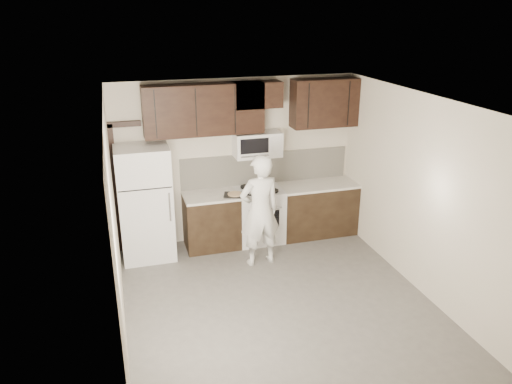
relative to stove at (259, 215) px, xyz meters
name	(u,v)px	position (x,y,z in m)	size (l,w,h in m)	color
floor	(279,303)	(-0.30, -1.94, -0.46)	(4.50, 4.50, 0.00)	#575452
back_wall	(237,160)	(-0.30, 0.31, 0.89)	(4.00, 4.00, 0.00)	beige
ceiling	(283,103)	(-0.30, -1.94, 2.24)	(4.50, 4.50, 0.00)	white
counter_run	(276,213)	(0.30, 0.00, 0.00)	(2.95, 0.64, 0.91)	black
stove	(259,215)	(0.00, 0.00, 0.00)	(0.76, 0.66, 0.94)	silver
backsplash	(266,168)	(0.20, 0.30, 0.72)	(2.90, 0.02, 0.54)	beige
upper_cabinets	(251,105)	(-0.09, 0.14, 1.82)	(3.48, 0.35, 0.78)	black
microwave	(257,144)	(0.00, 0.12, 1.19)	(0.76, 0.42, 0.40)	silver
refrigerator	(145,203)	(-1.85, -0.05, 0.44)	(0.80, 0.76, 1.80)	silver
door_trim	(118,177)	(-2.22, 0.27, 0.79)	(0.50, 0.08, 2.12)	black
saucepan	(251,190)	(-0.18, -0.15, 0.52)	(0.32, 0.20, 0.18)	silver
baking_tray	(235,195)	(-0.45, -0.15, 0.46)	(0.36, 0.27, 0.02)	black
pizza	(235,194)	(-0.45, -0.15, 0.48)	(0.24, 0.24, 0.02)	beige
person	(260,211)	(-0.22, -0.77, 0.41)	(0.63, 0.42, 1.74)	white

